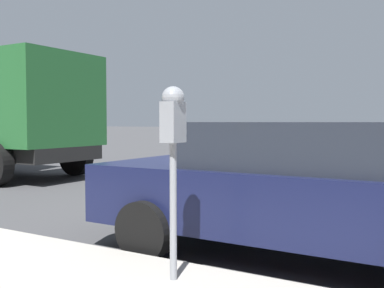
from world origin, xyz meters
The scene contains 3 objects.
ground_plane centered at (0.00, 0.00, 0.00)m, with size 220.00×220.00×0.00m, color #424244.
parking_meter centered at (-2.66, 0.69, 1.38)m, with size 0.21×0.19×1.63m.
car_navy centered at (-1.09, 0.04, 0.78)m, with size 2.08×4.47×1.47m.
Camera 1 is at (-5.81, -1.33, 1.47)m, focal length 42.00 mm.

